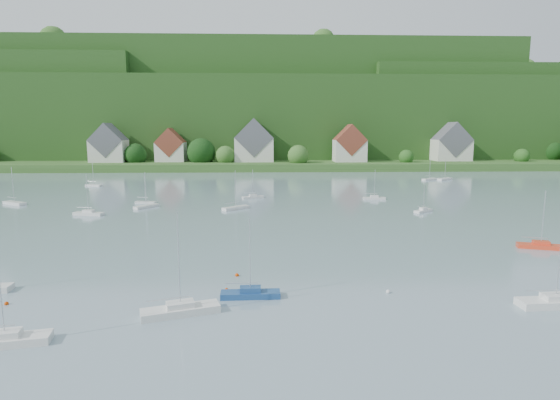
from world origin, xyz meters
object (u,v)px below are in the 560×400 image
near_sailboat_0 (5,339)px  near_sailboat_3 (180,309)px  near_sailboat_5 (541,245)px  near_sailboat_1 (250,293)px  near_sailboat_4 (555,301)px

near_sailboat_0 → near_sailboat_3: 13.43m
near_sailboat_0 → near_sailboat_5: near_sailboat_0 is taller
near_sailboat_1 → near_sailboat_5: near_sailboat_5 is taller
near_sailboat_1 → near_sailboat_5: bearing=22.0°
near_sailboat_1 → near_sailboat_5: 43.11m
near_sailboat_3 → near_sailboat_4: near_sailboat_4 is taller
near_sailboat_3 → near_sailboat_4: bearing=-17.3°
near_sailboat_1 → near_sailboat_3: size_ratio=0.85×
near_sailboat_3 → near_sailboat_4: size_ratio=0.99×
near_sailboat_4 → near_sailboat_1: bearing=170.3°
near_sailboat_0 → near_sailboat_1: 20.62m
near_sailboat_3 → near_sailboat_5: (45.73, 20.89, -0.04)m
near_sailboat_0 → near_sailboat_5: (58.06, 26.22, -0.02)m
near_sailboat_0 → near_sailboat_3: near_sailboat_3 is taller
near_sailboat_1 → near_sailboat_3: 7.26m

